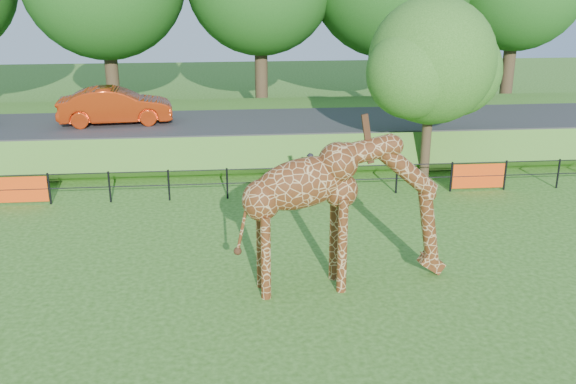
% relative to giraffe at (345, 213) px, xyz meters
% --- Properties ---
extents(ground, '(90.00, 90.00, 0.00)m').
position_rel_giraffe_xyz_m(ground, '(-2.87, -1.17, -1.93)').
color(ground, '#2C5715').
rests_on(ground, ground).
extents(giraffe, '(5.47, 1.61, 3.85)m').
position_rel_giraffe_xyz_m(giraffe, '(0.00, 0.00, 0.00)').
color(giraffe, '#522911').
rests_on(giraffe, ground).
extents(perimeter_fence, '(28.07, 0.10, 1.10)m').
position_rel_giraffe_xyz_m(perimeter_fence, '(-2.87, 6.83, -1.38)').
color(perimeter_fence, black).
rests_on(perimeter_fence, ground).
extents(embankment, '(40.00, 9.00, 1.30)m').
position_rel_giraffe_xyz_m(embankment, '(-2.87, 14.33, -1.28)').
color(embankment, '#2C5715').
rests_on(embankment, ground).
extents(road, '(40.00, 5.00, 0.12)m').
position_rel_giraffe_xyz_m(road, '(-2.87, 12.83, -0.57)').
color(road, '#2B2B2D').
rests_on(road, embankment).
extents(car_red, '(4.79, 2.06, 1.53)m').
position_rel_giraffe_xyz_m(car_red, '(-7.45, 12.78, 0.26)').
color(car_red, '#AA2D0C').
rests_on(car_red, road).
extents(visitor, '(0.52, 0.36, 1.37)m').
position_rel_giraffe_xyz_m(visitor, '(0.11, 7.55, -1.24)').
color(visitor, black).
rests_on(visitor, ground).
extents(tree_east, '(5.40, 4.71, 6.76)m').
position_rel_giraffe_xyz_m(tree_east, '(4.73, 8.46, 2.35)').
color(tree_east, black).
rests_on(tree_east, ground).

